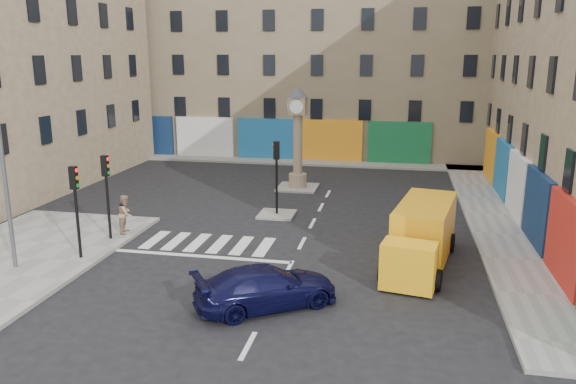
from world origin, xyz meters
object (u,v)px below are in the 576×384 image
(traffic_light_left_far, at_px, (106,184))
(navy_sedan, at_px, (266,287))
(yellow_van, at_px, (422,235))
(traffic_light_left_near, at_px, (75,197))
(lamp_post, at_px, (1,146))
(pedestrian_tan, at_px, (126,214))
(traffic_light_island, at_px, (277,166))
(clock_pillar, at_px, (298,131))

(traffic_light_left_far, xyz_separation_m, navy_sedan, (8.23, -5.01, -1.94))
(navy_sedan, height_order, yellow_van, yellow_van)
(traffic_light_left_near, bearing_deg, yellow_van, 10.17)
(lamp_post, height_order, pedestrian_tan, lamp_post)
(traffic_light_island, xyz_separation_m, yellow_van, (6.99, -5.42, -1.44))
(traffic_light_left_near, xyz_separation_m, pedestrian_tan, (0.30, 3.33, -1.60))
(navy_sedan, xyz_separation_m, yellow_van, (5.06, 4.99, 0.47))
(navy_sedan, distance_m, pedestrian_tan, 9.91)
(yellow_van, bearing_deg, traffic_light_left_far, -169.38)
(traffic_light_left_near, relative_size, pedestrian_tan, 2.12)
(traffic_light_left_far, bearing_deg, yellow_van, -0.07)
(yellow_van, distance_m, pedestrian_tan, 13.03)
(lamp_post, bearing_deg, traffic_light_left_near, 36.38)
(pedestrian_tan, bearing_deg, yellow_van, -103.51)
(traffic_light_island, bearing_deg, traffic_light_left_near, -128.93)
(traffic_light_left_near, distance_m, traffic_light_island, 10.03)
(pedestrian_tan, bearing_deg, traffic_light_island, -62.66)
(traffic_light_left_far, height_order, traffic_light_island, traffic_light_left_far)
(traffic_light_island, distance_m, clock_pillar, 6.07)
(lamp_post, xyz_separation_m, pedestrian_tan, (2.20, 4.73, -3.77))
(traffic_light_island, height_order, pedestrian_tan, traffic_light_island)
(clock_pillar, distance_m, pedestrian_tan, 12.33)
(navy_sedan, bearing_deg, clock_pillar, -27.29)
(lamp_post, bearing_deg, traffic_light_left_far, 63.43)
(pedestrian_tan, bearing_deg, lamp_post, 145.70)
(navy_sedan, distance_m, yellow_van, 7.13)
(traffic_light_island, height_order, clock_pillar, clock_pillar)
(lamp_post, relative_size, navy_sedan, 1.76)
(traffic_light_left_near, height_order, lamp_post, lamp_post)
(traffic_light_left_near, height_order, clock_pillar, clock_pillar)
(traffic_light_left_far, height_order, yellow_van, traffic_light_left_far)
(traffic_light_left_far, height_order, pedestrian_tan, traffic_light_left_far)
(traffic_light_left_near, distance_m, traffic_light_left_far, 2.40)
(traffic_light_island, relative_size, yellow_van, 0.56)
(traffic_light_left_far, xyz_separation_m, traffic_light_island, (6.30, 5.40, -0.03))
(yellow_van, bearing_deg, navy_sedan, -124.73)
(traffic_light_island, relative_size, navy_sedan, 0.79)
(yellow_van, bearing_deg, clock_pillar, 132.19)
(lamp_post, bearing_deg, yellow_van, 13.99)
(traffic_light_left_near, height_order, yellow_van, traffic_light_left_near)
(traffic_light_left_near, distance_m, pedestrian_tan, 3.70)
(traffic_light_left_near, relative_size, lamp_post, 0.45)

